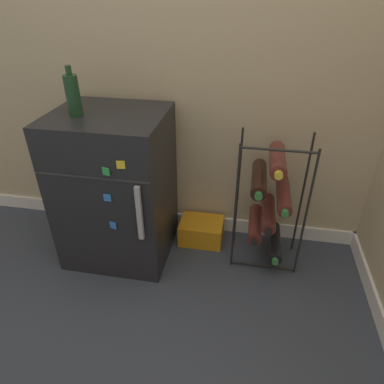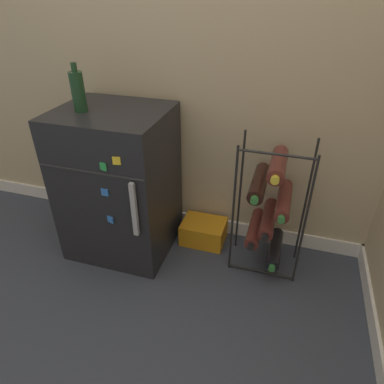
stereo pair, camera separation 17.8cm
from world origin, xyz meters
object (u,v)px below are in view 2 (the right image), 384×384
object	(u,v)px
fridge_top_bottle	(78,91)
mini_fridge	(119,184)
soda_box	(204,231)
wine_rack	(270,207)

from	to	relation	value
fridge_top_bottle	mini_fridge	bearing A→B (deg)	22.80
soda_box	fridge_top_bottle	distance (m)	1.04
mini_fridge	soda_box	distance (m)	0.58
mini_fridge	fridge_top_bottle	world-z (taller)	fridge_top_bottle
wine_rack	fridge_top_bottle	bearing A→B (deg)	-173.03
soda_box	wine_rack	bearing A→B (deg)	-13.95
mini_fridge	wine_rack	bearing A→B (deg)	4.38
wine_rack	fridge_top_bottle	size ratio (longest dim) A/B	3.29
wine_rack	mini_fridge	bearing A→B (deg)	-175.62
wine_rack	soda_box	bearing A→B (deg)	166.05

